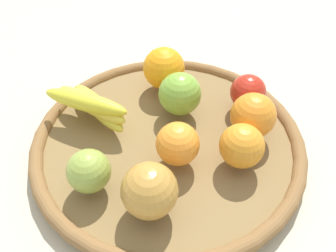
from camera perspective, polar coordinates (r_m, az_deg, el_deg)
ground_plane at (r=0.62m, az=-0.00°, el=-3.64°), size 2.40×2.40×0.00m
basket at (r=0.61m, az=-0.00°, el=-2.52°), size 0.47×0.47×0.04m
apple_3 at (r=0.65m, az=13.05°, el=5.48°), size 0.09×0.09×0.06m
apple_0 at (r=0.52m, az=-12.91°, el=-7.23°), size 0.07×0.07×0.07m
orange_0 at (r=0.53m, az=1.60°, el=-2.97°), size 0.10×0.10×0.07m
apple_1 at (r=0.62m, az=1.97°, el=5.32°), size 0.08×0.08×0.08m
banana_bunch at (r=0.62m, az=-12.48°, el=3.48°), size 0.16×0.10×0.06m
apple_2 at (r=0.47m, az=-3.07°, el=-10.57°), size 0.10×0.10×0.08m
orange_1 at (r=0.54m, az=12.05°, el=-3.22°), size 0.08×0.08×0.07m
orange_3 at (r=0.68m, az=-0.68°, el=9.50°), size 0.09×0.09×0.08m
orange_2 at (r=0.59m, az=13.84°, el=1.70°), size 0.11×0.11×0.08m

